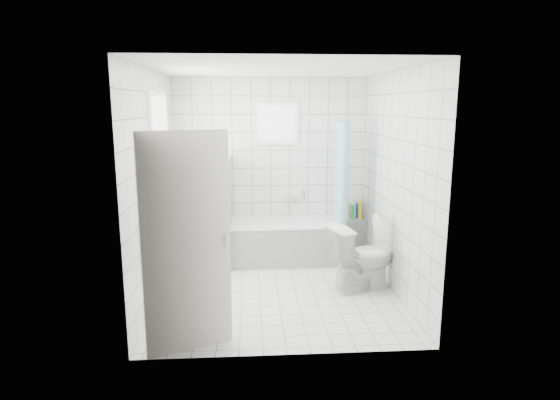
{
  "coord_description": "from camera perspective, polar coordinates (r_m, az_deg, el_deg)",
  "views": [
    {
      "loc": [
        -0.33,
        -5.34,
        2.2
      ],
      "look_at": [
        0.06,
        0.35,
        1.05
      ],
      "focal_mm": 30.0,
      "sensor_mm": 36.0,
      "label": 1
    }
  ],
  "objects": [
    {
      "name": "ground",
      "position": [
        5.78,
        -0.35,
        -10.96
      ],
      "size": [
        3.0,
        3.0,
        0.0
      ],
      "primitive_type": "plane",
      "color": "white",
      "rests_on": "ground"
    },
    {
      "name": "partition_wall",
      "position": [
        6.58,
        -6.68,
        -1.4
      ],
      "size": [
        0.15,
        0.85,
        1.5
      ],
      "primitive_type": "cube",
      "color": "white",
      "rests_on": "ground"
    },
    {
      "name": "bathtub",
      "position": [
        6.76,
        0.79,
        -5.01
      ],
      "size": [
        1.6,
        0.77,
        0.58
      ],
      "color": "white",
      "rests_on": "ground"
    },
    {
      "name": "wall_left",
      "position": [
        5.52,
        -15.04,
        1.63
      ],
      "size": [
        0.02,
        3.0,
        2.6
      ],
      "primitive_type": "cube",
      "color": "white",
      "rests_on": "ground"
    },
    {
      "name": "wall_front",
      "position": [
        3.95,
        0.97,
        -1.73
      ],
      "size": [
        2.8,
        0.02,
        2.6
      ],
      "primitive_type": "cube",
      "color": "white",
      "rests_on": "ground"
    },
    {
      "name": "shower_curtain",
      "position": [
        6.52,
        7.41,
        1.6
      ],
      "size": [
        0.14,
        0.48,
        1.78
      ],
      "primitive_type": null,
      "color": "#42AAC2",
      "rests_on": "curtain_rod"
    },
    {
      "name": "window_back",
      "position": [
        6.81,
        -0.28,
        9.3
      ],
      "size": [
        0.5,
        0.01,
        0.5
      ],
      "primitive_type": "cube",
      "color": "white",
      "rests_on": "wall_back"
    },
    {
      "name": "curtain_rod",
      "position": [
        6.56,
        7.39,
        9.57
      ],
      "size": [
        0.02,
        0.8,
        0.02
      ],
      "primitive_type": "cylinder",
      "rotation": [
        1.57,
        0.0,
        0.0
      ],
      "color": "silver",
      "rests_on": "wall_back"
    },
    {
      "name": "tiled_ledge",
      "position": [
        7.16,
        9.04,
        -4.34
      ],
      "size": [
        0.4,
        0.24,
        0.55
      ],
      "primitive_type": "cube",
      "color": "white",
      "rests_on": "ground"
    },
    {
      "name": "sill_bottles",
      "position": [
        5.92,
        -13.25,
        -0.34
      ],
      "size": [
        0.16,
        0.61,
        0.29
      ],
      "color": "#B85C8A",
      "rests_on": "window_sill"
    },
    {
      "name": "window_sill",
      "position": [
        5.87,
        -13.41,
        -2.09
      ],
      "size": [
        0.18,
        1.02,
        0.08
      ],
      "primitive_type": "cube",
      "color": "white",
      "rests_on": "wall_left"
    },
    {
      "name": "window_left",
      "position": [
        5.76,
        -14.19,
        5.09
      ],
      "size": [
        0.01,
        0.9,
        1.4
      ],
      "primitive_type": "cube",
      "color": "white",
      "rests_on": "wall_left"
    },
    {
      "name": "wall_back",
      "position": [
        6.9,
        -1.13,
        3.91
      ],
      "size": [
        2.8,
        0.02,
        2.6
      ],
      "primitive_type": "cube",
      "color": "white",
      "rests_on": "ground"
    },
    {
      "name": "tub_faucet",
      "position": [
        6.96,
        1.4,
        0.21
      ],
      "size": [
        0.18,
        0.06,
        0.06
      ],
      "primitive_type": "cube",
      "color": "silver",
      "rests_on": "wall_back"
    },
    {
      "name": "ledge_bottles",
      "position": [
        7.04,
        9.2,
        -1.3
      ],
      "size": [
        0.19,
        0.17,
        0.28
      ],
      "color": "red",
      "rests_on": "tiled_ledge"
    },
    {
      "name": "wall_right",
      "position": [
        5.68,
        13.89,
        1.96
      ],
      "size": [
        0.02,
        3.0,
        2.6
      ],
      "primitive_type": "cube",
      "color": "white",
      "rests_on": "ground"
    },
    {
      "name": "door",
      "position": [
        4.22,
        -11.3,
        -5.32
      ],
      "size": [
        0.75,
        0.34,
        2.0
      ],
      "primitive_type": "cube",
      "rotation": [
        0.0,
        0.0,
        -1.18
      ],
      "color": "silver",
      "rests_on": "ground"
    },
    {
      "name": "toilet",
      "position": [
        5.77,
        10.0,
        -6.85
      ],
      "size": [
        0.9,
        0.68,
        0.82
      ],
      "primitive_type": "imported",
      "rotation": [
        0.0,
        0.0,
        1.87
      ],
      "color": "white",
      "rests_on": "ground"
    },
    {
      "name": "ceiling",
      "position": [
        5.36,
        -0.38,
        15.69
      ],
      "size": [
        3.0,
        3.0,
        0.0
      ],
      "primitive_type": "plane",
      "rotation": [
        3.14,
        0.0,
        0.0
      ],
      "color": "white",
      "rests_on": "ground"
    }
  ]
}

